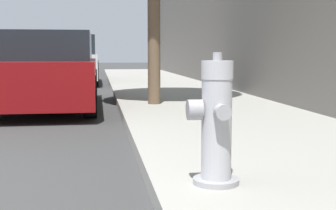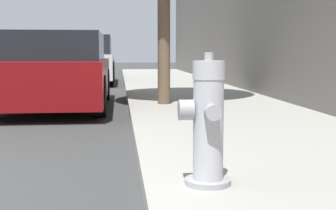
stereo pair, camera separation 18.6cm
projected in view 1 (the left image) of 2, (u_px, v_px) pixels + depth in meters
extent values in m
cylinder|color=#97979C|center=(216.00, 181.00, 2.98)|extent=(0.30, 0.30, 0.04)
cylinder|color=#B2B2B7|center=(217.00, 129.00, 2.94)|extent=(0.19, 0.19, 0.63)
cylinder|color=#B2B2B7|center=(217.00, 70.00, 2.90)|extent=(0.20, 0.20, 0.11)
cylinder|color=#97979C|center=(217.00, 56.00, 2.89)|extent=(0.06, 0.06, 0.05)
cylinder|color=#97979C|center=(222.00, 112.00, 2.80)|extent=(0.10, 0.08, 0.10)
cylinder|color=#97979C|center=(212.00, 107.00, 3.06)|extent=(0.10, 0.08, 0.10)
cylinder|color=#97979C|center=(195.00, 110.00, 2.91)|extent=(0.09, 0.13, 0.13)
cube|color=maroon|center=(44.00, 79.00, 7.93)|extent=(1.75, 4.01, 0.66)
cube|color=black|center=(41.00, 46.00, 7.71)|extent=(1.61, 2.20, 0.45)
cylinder|color=black|center=(9.00, 86.00, 9.06)|extent=(0.20, 0.63, 0.63)
cylinder|color=black|center=(92.00, 85.00, 9.29)|extent=(0.20, 0.63, 0.63)
cylinder|color=black|center=(90.00, 97.00, 6.85)|extent=(0.20, 0.63, 0.63)
cube|color=silver|center=(69.00, 66.00, 14.13)|extent=(1.73, 3.89, 0.70)
cube|color=black|center=(68.00, 45.00, 13.90)|extent=(1.59, 2.14, 0.56)
cylinder|color=black|center=(47.00, 71.00, 15.22)|extent=(0.20, 0.70, 0.70)
cylinder|color=black|center=(95.00, 71.00, 15.45)|extent=(0.20, 0.70, 0.70)
cylinder|color=black|center=(37.00, 74.00, 12.85)|extent=(0.20, 0.70, 0.70)
cylinder|color=black|center=(95.00, 74.00, 13.08)|extent=(0.20, 0.70, 0.70)
cylinder|color=brown|center=(154.00, 3.00, 7.41)|extent=(0.20, 0.20, 3.22)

